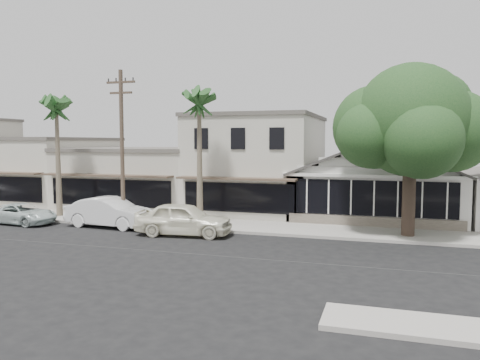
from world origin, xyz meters
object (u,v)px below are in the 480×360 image
(car_0, at_px, (184,219))
(car_1, at_px, (110,212))
(utility_pole, at_px, (122,144))
(shade_tree, at_px, (409,124))
(car_2, at_px, (22,214))

(car_0, height_order, car_1, car_0)
(utility_pole, bearing_deg, shade_tree, 5.24)
(car_2, bearing_deg, shade_tree, -78.55)
(car_0, distance_m, shade_tree, 12.54)
(car_0, xyz_separation_m, car_1, (-5.04, 0.92, -0.01))
(utility_pole, distance_m, car_1, 4.01)
(car_1, distance_m, shade_tree, 17.04)
(utility_pole, height_order, car_0, utility_pole)
(car_2, bearing_deg, car_0, -86.99)
(utility_pole, xyz_separation_m, shade_tree, (15.66, 1.44, 1.01))
(car_0, bearing_deg, car_1, 73.80)
(car_2, height_order, shade_tree, shade_tree)
(utility_pole, bearing_deg, car_0, -18.60)
(car_0, bearing_deg, car_2, 82.77)
(car_0, xyz_separation_m, shade_tree, (11.15, 2.96, 4.93))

